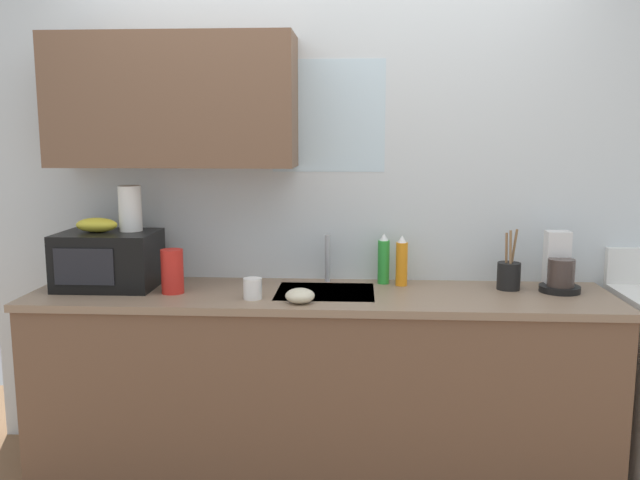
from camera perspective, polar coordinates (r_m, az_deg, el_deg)
The scene contains 13 objects.
kitchen_wall_assembly at distance 3.38m, azimuth -2.21°, elevation 4.46°, with size 3.50×0.42×2.50m.
counter_unit at distance 3.27m, azimuth 0.01°, elevation -12.08°, with size 2.73×0.63×0.90m.
sink_faucet at distance 3.34m, azimuth 0.65°, elevation -1.57°, with size 0.03×0.03×0.24m, color #B2B5BA.
microwave at distance 3.37m, azimuth -17.67°, elevation -1.63°, with size 0.46×0.35×0.27m.
banana_bunch at distance 3.37m, azimuth -18.58°, elevation 1.23°, with size 0.20×0.11×0.07m, color gold.
paper_towel_roll at distance 3.35m, azimuth -15.95°, elevation 2.61°, with size 0.11×0.11×0.22m, color white.
coffee_maker at distance 3.35m, azimuth 19.77°, elevation -2.35°, with size 0.19×0.21×0.28m.
dish_soap_bottle_green at distance 3.32m, azimuth 5.47°, elevation -1.71°, with size 0.06×0.06×0.25m.
dish_soap_bottle_orange at distance 3.28m, azimuth 7.01°, elevation -1.88°, with size 0.06×0.06×0.25m.
cereal_canister at distance 3.18m, azimuth -12.54°, elevation -2.64°, with size 0.10×0.10×0.21m, color red.
mug_white at distance 3.02m, azimuth -5.79°, elevation -4.16°, with size 0.08×0.08×0.10m, color white.
utensil_crock at distance 3.31m, azimuth 15.86°, elevation -2.88°, with size 0.11×0.11×0.29m.
small_bowl at distance 2.94m, azimuth -1.72°, elevation -4.79°, with size 0.13×0.13×0.07m, color beige.
Camera 1 is at (0.18, -3.04, 1.63)m, focal length 37.37 mm.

